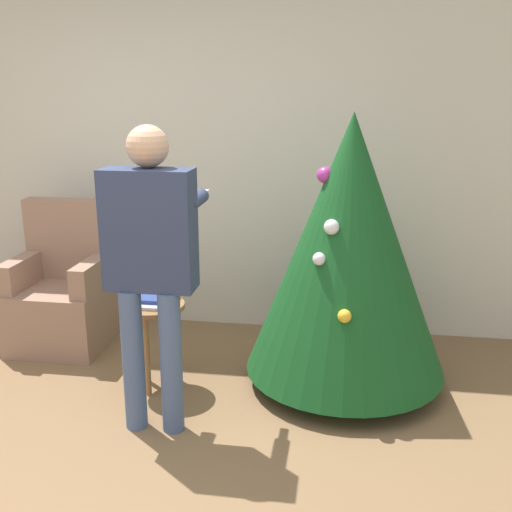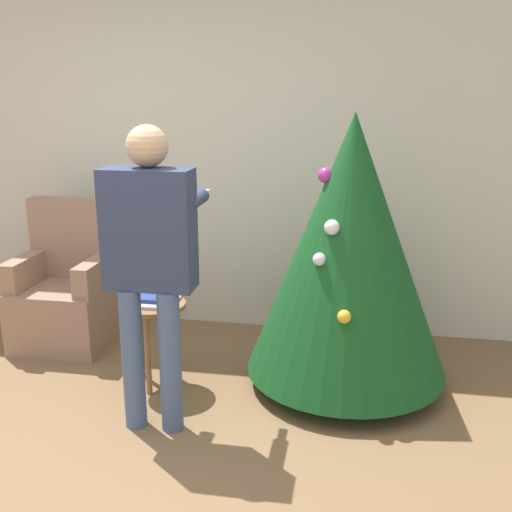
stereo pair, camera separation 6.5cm
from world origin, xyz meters
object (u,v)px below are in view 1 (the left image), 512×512
christmas_tree (349,247)px  side_stool (153,318)px  armchair (63,295)px  person_standing (150,252)px

christmas_tree → side_stool: size_ratio=3.11×
armchair → person_standing: person_standing is taller
person_standing → armchair: bearing=136.3°
armchair → person_standing: size_ratio=0.63×
christmas_tree → armchair: christmas_tree is taller
christmas_tree → side_stool: 1.29m
christmas_tree → person_standing: size_ratio=1.03×
person_standing → christmas_tree: bearing=32.5°
person_standing → side_stool: 0.72m
christmas_tree → person_standing: christmas_tree is taller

